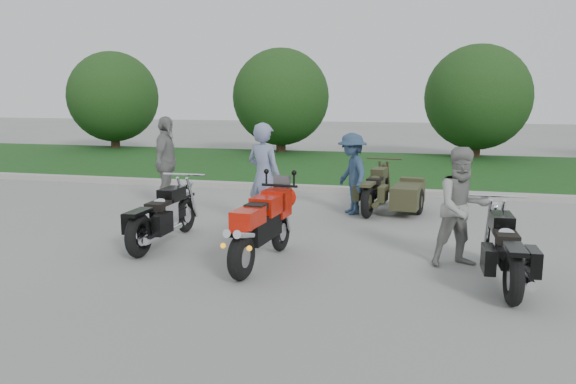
% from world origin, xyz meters
% --- Properties ---
extents(ground, '(80.00, 80.00, 0.00)m').
position_xyz_m(ground, '(0.00, 0.00, 0.00)').
color(ground, '#969691').
rests_on(ground, ground).
extents(curb, '(60.00, 0.30, 0.15)m').
position_xyz_m(curb, '(0.00, 6.00, 0.07)').
color(curb, '#A19F98').
rests_on(curb, ground).
extents(grass_strip, '(60.00, 8.00, 0.14)m').
position_xyz_m(grass_strip, '(0.00, 10.15, 0.07)').
color(grass_strip, '#24551D').
rests_on(grass_strip, ground).
extents(tree_far_left, '(3.60, 3.60, 4.00)m').
position_xyz_m(tree_far_left, '(-10.00, 13.50, 2.19)').
color(tree_far_left, '#3F2B1C').
rests_on(tree_far_left, ground).
extents(tree_mid_left, '(3.60, 3.60, 4.00)m').
position_xyz_m(tree_mid_left, '(-3.00, 13.50, 2.19)').
color(tree_mid_left, '#3F2B1C').
rests_on(tree_mid_left, ground).
extents(tree_mid_right, '(3.60, 3.60, 4.00)m').
position_xyz_m(tree_mid_right, '(4.00, 13.50, 2.19)').
color(tree_mid_right, '#3F2B1C').
rests_on(tree_mid_right, ground).
extents(sportbike_red, '(0.46, 2.02, 0.96)m').
position_xyz_m(sportbike_red, '(0.26, 0.10, 0.56)').
color(sportbike_red, black).
rests_on(sportbike_red, ground).
extents(cruiser_left, '(0.37, 2.19, 0.84)m').
position_xyz_m(cruiser_left, '(-1.53, 0.71, 0.43)').
color(cruiser_left, black).
rests_on(cruiser_left, ground).
extents(cruiser_right, '(0.38, 2.14, 0.82)m').
position_xyz_m(cruiser_right, '(3.38, 0.02, 0.42)').
color(cruiser_right, black).
rests_on(cruiser_right, ground).
extents(cruiser_sidecar, '(1.18, 2.14, 0.83)m').
position_xyz_m(cruiser_sidecar, '(1.80, 4.03, 0.39)').
color(cruiser_sidecar, black).
rests_on(cruiser_sidecar, ground).
extents(person_stripe, '(0.79, 0.67, 1.85)m').
position_xyz_m(person_stripe, '(-0.29, 2.09, 0.92)').
color(person_stripe, gray).
rests_on(person_stripe, ground).
extents(person_grey, '(0.97, 0.88, 1.63)m').
position_xyz_m(person_grey, '(2.90, 0.74, 0.81)').
color(person_grey, gray).
rests_on(person_grey, ground).
extents(person_denim, '(1.00, 1.18, 1.58)m').
position_xyz_m(person_denim, '(1.00, 3.75, 0.79)').
color(person_denim, navy).
rests_on(person_denim, ground).
extents(person_back, '(0.63, 1.16, 1.87)m').
position_xyz_m(person_back, '(-2.78, 3.45, 0.94)').
color(person_back, gray).
rests_on(person_back, ground).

